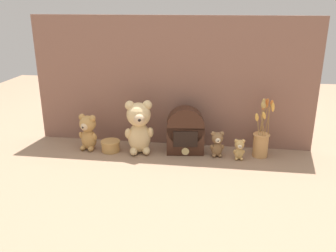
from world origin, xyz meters
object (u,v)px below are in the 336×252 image
object	(u,v)px
teddy_bear_large	(139,126)
teddy_bear_tiny	(239,149)
flower_vase	(261,139)
teddy_bear_medium	(88,131)
decorative_tin_tall	(111,146)
vintage_radio	(185,132)
teddy_bear_small	(217,143)

from	to	relation	value
teddy_bear_large	teddy_bear_tiny	xyz separation A→B (m)	(0.55, -0.02, -0.10)
flower_vase	teddy_bear_large	bearing A→B (deg)	-176.40
teddy_bear_large	teddy_bear_medium	xyz separation A→B (m)	(-0.30, 0.00, -0.05)
teddy_bear_large	decorative_tin_tall	distance (m)	0.21
teddy_bear_medium	decorative_tin_tall	size ratio (longest dim) A/B	1.95
teddy_bear_medium	flower_vase	distance (m)	0.97
teddy_bear_medium	vintage_radio	size ratio (longest dim) A/B	0.79
teddy_bear_tiny	decorative_tin_tall	bearing A→B (deg)	179.33
teddy_bear_small	vintage_radio	distance (m)	0.19
teddy_bear_large	decorative_tin_tall	bearing A→B (deg)	-176.66
teddy_bear_small	teddy_bear_tiny	bearing A→B (deg)	-11.39
teddy_bear_medium	teddy_bear_small	size ratio (longest dim) A/B	1.45
flower_vase	decorative_tin_tall	bearing A→B (deg)	-176.45
flower_vase	vintage_radio	distance (m)	0.42
teddy_bear_small	flower_vase	xyz separation A→B (m)	(0.24, 0.04, 0.02)
teddy_bear_large	teddy_bear_small	xyz separation A→B (m)	(0.43, 0.01, -0.08)
teddy_bear_large	flower_vase	bearing A→B (deg)	3.60
teddy_bear_small	vintage_radio	world-z (taller)	vintage_radio
teddy_bear_small	teddy_bear_tiny	size ratio (longest dim) A/B	1.25
decorative_tin_tall	vintage_radio	bearing A→B (deg)	5.67
teddy_bear_large	teddy_bear_small	world-z (taller)	teddy_bear_large
teddy_bear_small	flower_vase	world-z (taller)	flower_vase
vintage_radio	teddy_bear_small	bearing A→B (deg)	-8.41
teddy_bear_tiny	vintage_radio	xyz separation A→B (m)	(-0.30, 0.05, 0.07)
teddy_bear_medium	decorative_tin_tall	distance (m)	0.15
decorative_tin_tall	teddy_bear_large	bearing A→B (deg)	3.34
teddy_bear_medium	teddy_bear_small	bearing A→B (deg)	0.34
teddy_bear_tiny	vintage_radio	bearing A→B (deg)	170.39
teddy_bear_small	decorative_tin_tall	xyz separation A→B (m)	(-0.60, -0.02, -0.04)
teddy_bear_tiny	decorative_tin_tall	xyz separation A→B (m)	(-0.72, 0.01, -0.03)
teddy_bear_large	decorative_tin_tall	xyz separation A→B (m)	(-0.17, -0.01, -0.13)
flower_vase	teddy_bear_tiny	bearing A→B (deg)	-153.00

